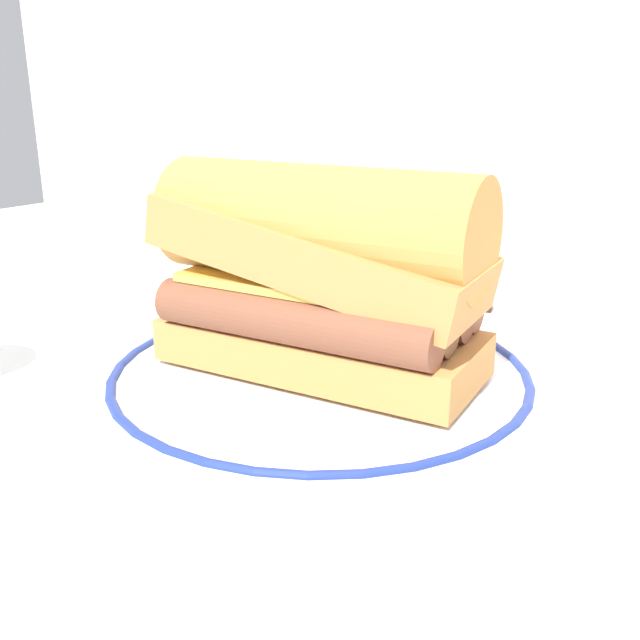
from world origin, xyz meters
name	(u,v)px	position (x,y,z in m)	size (l,w,h in m)	color
ground_plane	(301,372)	(0.00, 0.00, 0.00)	(1.50, 1.50, 0.00)	white
plate	(320,377)	(0.03, -0.01, 0.01)	(0.28, 0.28, 0.01)	white
sausage_sandwich	(320,270)	(0.03, -0.01, 0.08)	(0.20, 0.12, 0.12)	#D08E48
salt_shaker	(408,232)	(-0.07, 0.27, 0.04)	(0.04, 0.04, 0.08)	white
butter_knife	(422,299)	(-0.01, 0.18, 0.00)	(0.14, 0.06, 0.01)	silver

